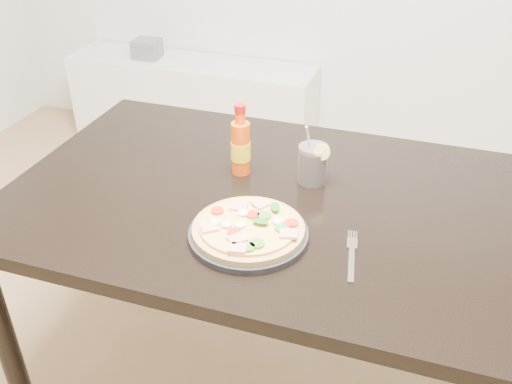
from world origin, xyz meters
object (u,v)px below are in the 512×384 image
(hot_sauce_bottle, at_px, (241,147))
(cola_cup, at_px, (313,165))
(media_console, at_px, (193,103))
(plate, at_px, (248,234))
(pizza, at_px, (248,227))
(fork, at_px, (352,254))
(dining_table, at_px, (270,220))

(hot_sauce_bottle, distance_m, cola_cup, 0.21)
(media_console, bearing_deg, plate, -61.43)
(pizza, distance_m, fork, 0.25)
(fork, bearing_deg, plate, 173.26)
(media_console, bearing_deg, cola_cup, -54.47)
(hot_sauce_bottle, height_order, fork, hot_sauce_bottle)
(hot_sauce_bottle, height_order, cola_cup, hot_sauce_bottle)
(cola_cup, bearing_deg, pizza, -105.14)
(fork, bearing_deg, dining_table, 134.65)
(pizza, bearing_deg, plate, 140.52)
(pizza, relative_size, hot_sauce_bottle, 1.29)
(dining_table, bearing_deg, media_console, 121.35)
(dining_table, xyz_separation_m, hot_sauce_bottle, (-0.11, 0.09, 0.16))
(hot_sauce_bottle, bearing_deg, fork, -36.75)
(pizza, xyz_separation_m, fork, (0.25, 0.01, -0.02))
(media_console, bearing_deg, pizza, -61.43)
(fork, xyz_separation_m, media_console, (-1.20, 1.74, -0.50))
(plate, height_order, cola_cup, cola_cup)
(plate, bearing_deg, fork, 2.26)
(pizza, relative_size, cola_cup, 1.54)
(cola_cup, bearing_deg, media_console, 125.53)
(plate, xyz_separation_m, pizza, (0.00, -0.00, 0.02))
(dining_table, relative_size, cola_cup, 8.08)
(hot_sauce_bottle, xyz_separation_m, media_console, (-0.83, 1.46, -0.58))
(dining_table, xyz_separation_m, fork, (0.25, -0.19, 0.09))
(cola_cup, bearing_deg, fork, -60.50)
(cola_cup, height_order, fork, cola_cup)
(pizza, relative_size, media_console, 0.19)
(hot_sauce_bottle, bearing_deg, pizza, -66.90)
(plate, relative_size, media_console, 0.20)
(plate, relative_size, cola_cup, 1.65)
(pizza, distance_m, cola_cup, 0.31)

